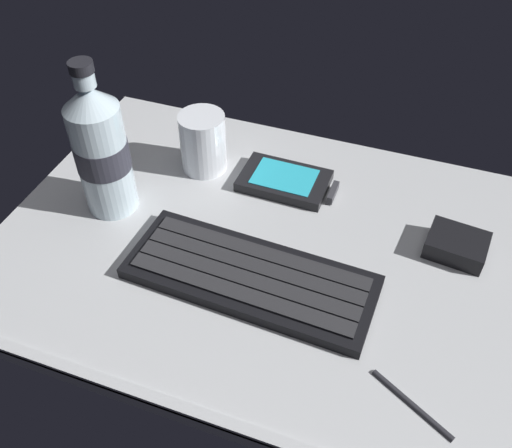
{
  "coord_description": "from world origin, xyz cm",
  "views": [
    {
      "loc": [
        16.33,
        -45.33,
        50.65
      ],
      "look_at": [
        0.0,
        0.0,
        3.0
      ],
      "focal_mm": 39.29,
      "sensor_mm": 36.0,
      "label": 1
    }
  ],
  "objects": [
    {
      "name": "keyboard",
      "position": [
        1.55,
        -6.23,
        0.81
      ],
      "size": [
        29.48,
        12.33,
        1.7
      ],
      "color": "black",
      "rests_on": "ground_plane"
    },
    {
      "name": "ground_plane",
      "position": [
        0.0,
        -0.23,
        -0.99
      ],
      "size": [
        64.0,
        48.0,
        2.8
      ],
      "color": "#B7BABC"
    },
    {
      "name": "water_bottle",
      "position": [
        -20.16,
        0.46,
        9.01
      ],
      "size": [
        6.73,
        6.73,
        20.8
      ],
      "color": "silver",
      "rests_on": "ground_plane"
    },
    {
      "name": "charger_block",
      "position": [
        23.49,
        6.54,
        1.2
      ],
      "size": [
        7.6,
        6.37,
        2.4
      ],
      "primitive_type": "cube",
      "rotation": [
        0.0,
        0.0,
        -0.12
      ],
      "color": "black",
      "rests_on": "ground_plane"
    },
    {
      "name": "juice_cup",
      "position": [
        -11.94,
        11.48,
        3.91
      ],
      "size": [
        6.4,
        6.4,
        8.5
      ],
      "color": "silver",
      "rests_on": "ground_plane"
    },
    {
      "name": "handheld_device",
      "position": [
        0.66,
        11.5,
        0.73
      ],
      "size": [
        12.9,
        7.82,
        1.5
      ],
      "color": "black",
      "rests_on": "ground_plane"
    },
    {
      "name": "stylus_pen",
      "position": [
        21.64,
        -15.52,
        0.35
      ],
      "size": [
        8.68,
        5.16,
        0.7
      ],
      "primitive_type": "cylinder",
      "rotation": [
        0.0,
        1.57,
        -0.5
      ],
      "color": "#26262B",
      "rests_on": "ground_plane"
    }
  ]
}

